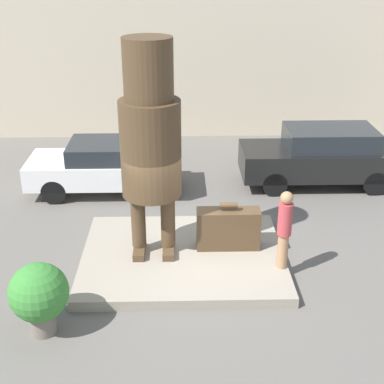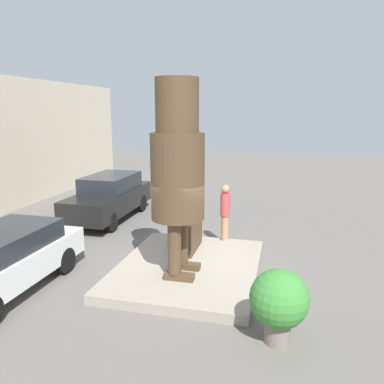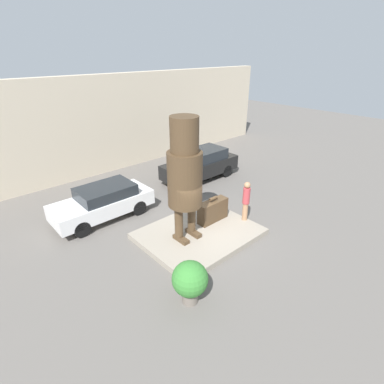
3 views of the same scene
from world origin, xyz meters
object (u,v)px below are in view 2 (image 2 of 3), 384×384
object	(u,v)px
statue_figure	(178,164)
tourist	(225,210)
parked_car_white	(2,260)
parked_car_black	(110,196)
planter_pot	(279,301)
giant_suitcase	(189,234)

from	to	relation	value
statue_figure	tourist	xyz separation A→B (m)	(2.75, -0.72, -1.78)
parked_car_white	parked_car_black	xyz separation A→B (m)	(6.25, 0.34, 0.11)
parked_car_white	tourist	bearing A→B (deg)	132.83
statue_figure	parked_car_white	bearing A→B (deg)	111.02
tourist	parked_car_black	size ratio (longest dim) A/B	0.38
tourist	parked_car_white	xyz separation A→B (m)	(-4.22, 4.55, -0.39)
parked_car_black	planter_pot	bearing A→B (deg)	44.58
parked_car_black	planter_pot	size ratio (longest dim) A/B	3.28
giant_suitcase	parked_car_white	xyz separation A→B (m)	(-3.14, 3.68, 0.11)
giant_suitcase	statue_figure	bearing A→B (deg)	-174.69
statue_figure	parked_car_white	distance (m)	4.64
statue_figure	parked_car_black	distance (m)	6.67
statue_figure	giant_suitcase	bearing A→B (deg)	5.31
statue_figure	tourist	size ratio (longest dim) A/B	2.66
statue_figure	tourist	distance (m)	3.35
statue_figure	planter_pot	xyz separation A→B (m)	(-1.94, -2.45, -2.15)
statue_figure	parked_car_black	bearing A→B (deg)	41.12
giant_suitcase	planter_pot	size ratio (longest dim) A/B	1.00
giant_suitcase	parked_car_black	distance (m)	5.08
tourist	planter_pot	world-z (taller)	tourist
statue_figure	planter_pot	distance (m)	3.79
statue_figure	parked_car_white	size ratio (longest dim) A/B	1.08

